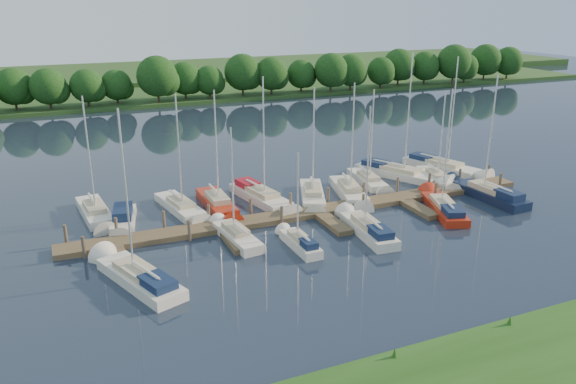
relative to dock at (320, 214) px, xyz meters
name	(u,v)px	position (x,y,z in m)	size (l,w,h in m)	color
ground	(367,252)	(0.00, -7.31, -0.20)	(260.00, 260.00, 0.00)	#192433
dock	(320,214)	(0.00, 0.00, 0.00)	(40.00, 6.00, 0.40)	#4B3E2A
mooring_pilings	(314,205)	(0.00, 1.13, 0.40)	(38.24, 2.84, 2.00)	#473D33
far_shore	(157,92)	(0.00, 67.69, 0.10)	(180.00, 30.00, 0.60)	#22461B
distant_hill	(135,74)	(0.00, 92.69, 0.50)	(220.00, 40.00, 1.40)	#315525
treeline	(180,80)	(1.45, 54.62, 3.86)	(145.00, 9.62, 8.27)	#38281C
sailboat_n_0	(96,214)	(-16.58, 6.95, 0.08)	(2.48, 7.98, 10.16)	silver
motorboat	(123,220)	(-14.76, 4.53, 0.15)	(2.71, 6.12, 1.66)	silver
sailboat_n_2	(182,208)	(-9.93, 5.57, 0.07)	(2.98, 8.01, 10.00)	silver
sailboat_n_3	(218,205)	(-7.03, 4.96, 0.08)	(1.95, 7.96, 10.36)	#A5220F
sailboat_n_4	(262,198)	(-3.05, 5.11, 0.13)	(3.42, 8.86, 11.15)	silver
sailboat_n_5	(312,197)	(1.17, 3.84, 0.08)	(4.28, 7.83, 10.19)	silver
sailboat_n_6	(350,193)	(4.58, 3.35, 0.08)	(3.53, 8.18, 10.46)	silver
sailboat_n_7	(369,181)	(7.93, 5.66, 0.07)	(2.55, 7.34, 9.27)	silver
sailboat_n_8	(400,174)	(11.92, 6.29, 0.12)	(6.06, 9.59, 12.46)	silver
sailboat_n_9	(437,179)	(14.31, 3.73, 0.07)	(3.10, 7.10, 9.01)	silver
sailboat_n_10	(444,167)	(17.34, 6.49, 0.11)	(4.75, 9.38, 11.80)	silver
sailboat_s_0	(138,277)	(-15.27, -5.45, 0.12)	(4.52, 8.78, 11.14)	silver
sailboat_s_1	(236,237)	(-7.71, -1.79, 0.08)	(2.15, 6.68, 8.67)	silver
sailboat_s_2	(300,243)	(-3.99, -4.80, 0.12)	(1.34, 5.37, 7.14)	silver
sailboat_s_3	(367,230)	(1.64, -4.56, 0.13)	(2.40, 7.74, 9.90)	silver
sailboat_s_4	(443,208)	(9.80, -2.97, 0.11)	(4.21, 8.12, 10.31)	#A5220F
sailboat_s_5	(488,195)	(15.37, -1.99, 0.14)	(2.43, 8.67, 11.14)	#0F1B34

